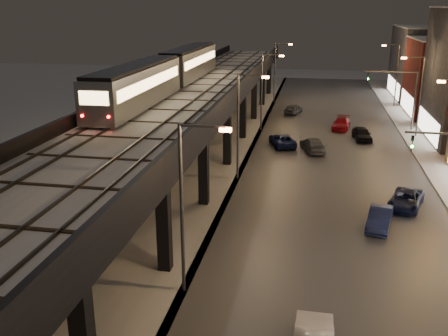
{
  "coord_description": "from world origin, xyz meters",
  "views": [
    {
      "loc": [
        5.48,
        -9.08,
        14.25
      ],
      "look_at": [
        0.37,
        18.76,
        5.0
      ],
      "focal_mm": 40.0,
      "sensor_mm": 36.0,
      "label": 1
    }
  ],
  "objects_px": {
    "car_far_white": "(293,109)",
    "car_onc_white": "(341,124)",
    "car_mid_silver": "(282,141)",
    "car_onc_silver": "(380,219)",
    "car_onc_red": "(362,134)",
    "car_mid_dark": "(313,145)",
    "car_onc_dark": "(406,200)",
    "subway_train": "(168,72)"
  },
  "relations": [
    {
      "from": "car_far_white",
      "to": "car_onc_white",
      "type": "relative_size",
      "value": 0.86
    },
    {
      "from": "car_mid_silver",
      "to": "car_onc_silver",
      "type": "relative_size",
      "value": 1.16
    },
    {
      "from": "car_onc_red",
      "to": "car_mid_dark",
      "type": "bearing_deg",
      "value": -141.66
    },
    {
      "from": "car_mid_silver",
      "to": "car_onc_red",
      "type": "distance_m",
      "value": 9.37
    },
    {
      "from": "car_onc_dark",
      "to": "car_onc_red",
      "type": "height_order",
      "value": "car_onc_red"
    },
    {
      "from": "car_onc_dark",
      "to": "car_onc_silver",
      "type": "bearing_deg",
      "value": -101.6
    },
    {
      "from": "car_mid_silver",
      "to": "car_onc_silver",
      "type": "bearing_deg",
      "value": 94.72
    },
    {
      "from": "car_mid_dark",
      "to": "car_far_white",
      "type": "relative_size",
      "value": 1.19
    },
    {
      "from": "car_far_white",
      "to": "car_mid_silver",
      "type": "bearing_deg",
      "value": 105.93
    },
    {
      "from": "car_onc_silver",
      "to": "car_onc_dark",
      "type": "height_order",
      "value": "car_onc_silver"
    },
    {
      "from": "subway_train",
      "to": "car_mid_dark",
      "type": "bearing_deg",
      "value": 13.83
    },
    {
      "from": "car_mid_dark",
      "to": "car_far_white",
      "type": "xyz_separation_m",
      "value": [
        -2.87,
        18.36,
        -0.01
      ]
    },
    {
      "from": "car_mid_silver",
      "to": "car_onc_white",
      "type": "xyz_separation_m",
      "value": [
        6.45,
        8.92,
        0.01
      ]
    },
    {
      "from": "car_far_white",
      "to": "car_onc_silver",
      "type": "height_order",
      "value": "car_far_white"
    },
    {
      "from": "car_far_white",
      "to": "car_onc_red",
      "type": "relative_size",
      "value": 0.94
    },
    {
      "from": "car_mid_silver",
      "to": "car_onc_dark",
      "type": "height_order",
      "value": "car_mid_silver"
    },
    {
      "from": "subway_train",
      "to": "car_far_white",
      "type": "bearing_deg",
      "value": 62.91
    },
    {
      "from": "car_far_white",
      "to": "car_onc_red",
      "type": "height_order",
      "value": "car_onc_red"
    },
    {
      "from": "subway_train",
      "to": "car_onc_dark",
      "type": "bearing_deg",
      "value": -26.56
    },
    {
      "from": "subway_train",
      "to": "car_onc_red",
      "type": "bearing_deg",
      "value": 24.58
    },
    {
      "from": "car_mid_dark",
      "to": "car_onc_white",
      "type": "distance_m",
      "value": 10.82
    },
    {
      "from": "car_far_white",
      "to": "subway_train",
      "type": "bearing_deg",
      "value": 79.93
    },
    {
      "from": "car_mid_silver",
      "to": "car_mid_dark",
      "type": "height_order",
      "value": "car_mid_dark"
    },
    {
      "from": "car_mid_dark",
      "to": "car_onc_dark",
      "type": "distance_m",
      "value": 15.58
    },
    {
      "from": "car_mid_silver",
      "to": "car_far_white",
      "type": "height_order",
      "value": "car_far_white"
    },
    {
      "from": "car_mid_silver",
      "to": "car_onc_dark",
      "type": "xyz_separation_m",
      "value": [
        10.15,
        -15.34,
        -0.03
      ]
    },
    {
      "from": "subway_train",
      "to": "car_onc_white",
      "type": "bearing_deg",
      "value": 38.55
    },
    {
      "from": "car_onc_dark",
      "to": "car_onc_red",
      "type": "xyz_separation_m",
      "value": [
        -1.67,
        19.32,
        0.1
      ]
    },
    {
      "from": "subway_train",
      "to": "car_onc_white",
      "type": "distance_m",
      "value": 23.35
    },
    {
      "from": "car_onc_white",
      "to": "car_onc_red",
      "type": "distance_m",
      "value": 5.34
    },
    {
      "from": "car_mid_silver",
      "to": "car_onc_dark",
      "type": "relative_size",
      "value": 1.05
    },
    {
      "from": "car_mid_dark",
      "to": "car_onc_red",
      "type": "relative_size",
      "value": 1.11
    },
    {
      "from": "car_onc_white",
      "to": "car_onc_dark",
      "type": "bearing_deg",
      "value": -72.62
    },
    {
      "from": "subway_train",
      "to": "car_onc_dark",
      "type": "relative_size",
      "value": 7.44
    },
    {
      "from": "car_mid_silver",
      "to": "car_onc_silver",
      "type": "height_order",
      "value": "car_onc_silver"
    },
    {
      "from": "car_onc_silver",
      "to": "car_onc_white",
      "type": "xyz_separation_m",
      "value": [
        -1.41,
        28.2,
        -0.0
      ]
    },
    {
      "from": "subway_train",
      "to": "car_onc_red",
      "type": "distance_m",
      "value": 22.52
    },
    {
      "from": "car_onc_white",
      "to": "car_onc_red",
      "type": "height_order",
      "value": "car_onc_red"
    },
    {
      "from": "car_onc_dark",
      "to": "car_onc_white",
      "type": "relative_size",
      "value": 0.97
    },
    {
      "from": "car_far_white",
      "to": "car_onc_dark",
      "type": "height_order",
      "value": "car_far_white"
    },
    {
      "from": "car_far_white",
      "to": "car_onc_red",
      "type": "bearing_deg",
      "value": 139.16
    },
    {
      "from": "car_onc_dark",
      "to": "car_onc_red",
      "type": "relative_size",
      "value": 1.06
    }
  ]
}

